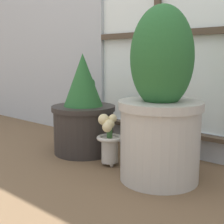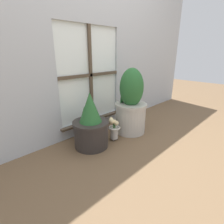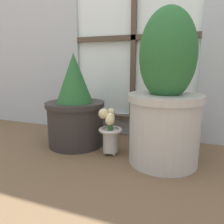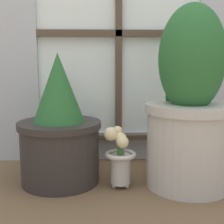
{
  "view_description": "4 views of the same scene",
  "coord_description": "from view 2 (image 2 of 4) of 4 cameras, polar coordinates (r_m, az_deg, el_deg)",
  "views": [
    {
      "loc": [
        1.05,
        -1.08,
        0.57
      ],
      "look_at": [
        -0.0,
        0.13,
        0.29
      ],
      "focal_mm": 50.0,
      "sensor_mm": 36.0,
      "label": 1
    },
    {
      "loc": [
        -1.34,
        -1.14,
        0.98
      ],
      "look_at": [
        -0.03,
        0.15,
        0.34
      ],
      "focal_mm": 28.0,
      "sensor_mm": 36.0,
      "label": 2
    },
    {
      "loc": [
        0.43,
        -1.01,
        0.53
      ],
      "look_at": [
        -0.02,
        0.16,
        0.25
      ],
      "focal_mm": 35.0,
      "sensor_mm": 36.0,
      "label": 3
    },
    {
      "loc": [
        -0.1,
        -1.2,
        0.56
      ],
      "look_at": [
        -0.05,
        0.14,
        0.34
      ],
      "focal_mm": 50.0,
      "sensor_mm": 36.0,
      "label": 4
    }
  ],
  "objects": [
    {
      "name": "ground_plane",
      "position": [
        2.01,
        3.69,
        -10.03
      ],
      "size": [
        10.0,
        10.0,
        0.0
      ],
      "primitive_type": "plane",
      "color": "brown"
    },
    {
      "name": "potted_plant_right",
      "position": [
        2.16,
        6.19,
        2.2
      ],
      "size": [
        0.39,
        0.39,
        0.81
      ],
      "color": "#B7B2A8",
      "rests_on": "ground_plane"
    },
    {
      "name": "potted_plant_left",
      "position": [
        1.86,
        -6.92,
        -4.42
      ],
      "size": [
        0.38,
        0.38,
        0.6
      ],
      "color": "#2D2826",
      "rests_on": "ground_plane"
    },
    {
      "name": "wall_with_window",
      "position": [
        2.18,
        -7.91,
        26.79
      ],
      "size": [
        4.4,
        0.1,
        2.5
      ],
      "color": "#B2B7BC",
      "rests_on": "ground_plane"
    },
    {
      "name": "flower_vase",
      "position": [
        2.01,
        0.64,
        -5.44
      ],
      "size": [
        0.14,
        0.14,
        0.28
      ],
      "color": "#BCB7AD",
      "rests_on": "ground_plane"
    }
  ]
}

